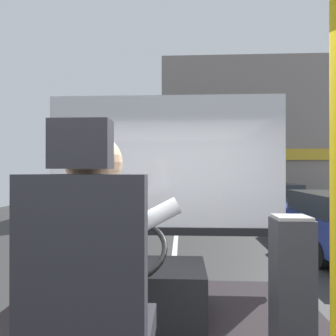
{
  "coord_description": "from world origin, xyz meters",
  "views": [
    {
      "loc": [
        0.18,
        -1.54,
        1.93
      ],
      "look_at": [
        0.03,
        1.49,
        1.94
      ],
      "focal_mm": 31.93,
      "sensor_mm": 36.0,
      "label": 1
    }
  ],
  "objects_px": {
    "parked_car_blue": "(333,221)",
    "fare_box": "(292,283)",
    "driver_seat": "(90,315)",
    "parked_car_charcoal": "(275,199)",
    "handrail_pole": "(336,218)",
    "parked_car_black": "(249,190)",
    "steering_console": "(135,289)",
    "parked_car_silver": "(229,186)",
    "bus_driver": "(98,252)"
  },
  "relations": [
    {
      "from": "bus_driver",
      "to": "steering_console",
      "type": "xyz_separation_m",
      "value": [
        0.0,
        1.03,
        -0.57
      ]
    },
    {
      "from": "handrail_pole",
      "to": "parked_car_silver",
      "type": "height_order",
      "value": "handrail_pole"
    },
    {
      "from": "bus_driver",
      "to": "fare_box",
      "type": "bearing_deg",
      "value": 31.98
    },
    {
      "from": "bus_driver",
      "to": "parked_car_charcoal",
      "type": "bearing_deg",
      "value": 69.52
    },
    {
      "from": "handrail_pole",
      "to": "fare_box",
      "type": "height_order",
      "value": "handrail_pole"
    },
    {
      "from": "parked_car_silver",
      "to": "handrail_pole",
      "type": "bearing_deg",
      "value": -97.64
    },
    {
      "from": "parked_car_charcoal",
      "to": "bus_driver",
      "type": "bearing_deg",
      "value": -110.48
    },
    {
      "from": "handrail_pole",
      "to": "parked_car_charcoal",
      "type": "relative_size",
      "value": 0.49
    },
    {
      "from": "fare_box",
      "to": "parked_car_blue",
      "type": "height_order",
      "value": "fare_box"
    },
    {
      "from": "driver_seat",
      "to": "handrail_pole",
      "type": "relative_size",
      "value": 0.7
    },
    {
      "from": "handrail_pole",
      "to": "parked_car_charcoal",
      "type": "xyz_separation_m",
      "value": [
        3.17,
        11.2,
        -1.04
      ]
    },
    {
      "from": "parked_car_blue",
      "to": "parked_car_black",
      "type": "xyz_separation_m",
      "value": [
        0.23,
        9.97,
        0.03
      ]
    },
    {
      "from": "handrail_pole",
      "to": "parked_car_blue",
      "type": "xyz_separation_m",
      "value": [
        2.89,
        5.91,
        -1.01
      ]
    },
    {
      "from": "steering_console",
      "to": "fare_box",
      "type": "xyz_separation_m",
      "value": [
        1.08,
        -0.36,
        0.21
      ]
    },
    {
      "from": "driver_seat",
      "to": "steering_console",
      "type": "distance_m",
      "value": 1.2
    },
    {
      "from": "handrail_pole",
      "to": "parked_car_charcoal",
      "type": "distance_m",
      "value": 11.68
    },
    {
      "from": "steering_console",
      "to": "handrail_pole",
      "type": "height_order",
      "value": "handrail_pole"
    },
    {
      "from": "steering_console",
      "to": "parked_car_silver",
      "type": "xyz_separation_m",
      "value": [
        3.92,
        20.7,
        -0.34
      ]
    },
    {
      "from": "parked_car_blue",
      "to": "fare_box",
      "type": "bearing_deg",
      "value": -118.45
    },
    {
      "from": "driver_seat",
      "to": "parked_car_black",
      "type": "height_order",
      "value": "driver_seat"
    },
    {
      "from": "bus_driver",
      "to": "parked_car_black",
      "type": "height_order",
      "value": "bus_driver"
    },
    {
      "from": "handrail_pole",
      "to": "parked_car_charcoal",
      "type": "bearing_deg",
      "value": 74.21
    },
    {
      "from": "parked_car_charcoal",
      "to": "fare_box",
      "type": "bearing_deg",
      "value": -106.42
    },
    {
      "from": "parked_car_silver",
      "to": "parked_car_charcoal",
      "type": "bearing_deg",
      "value": -88.66
    },
    {
      "from": "parked_car_black",
      "to": "fare_box",
      "type": "bearing_deg",
      "value": -101.38
    },
    {
      "from": "bus_driver",
      "to": "parked_car_black",
      "type": "distance_m",
      "value": 16.4
    },
    {
      "from": "handrail_pole",
      "to": "parked_car_black",
      "type": "height_order",
      "value": "handrail_pole"
    },
    {
      "from": "steering_console",
      "to": "parked_car_blue",
      "type": "relative_size",
      "value": 0.27
    },
    {
      "from": "fare_box",
      "to": "parked_car_black",
      "type": "bearing_deg",
      "value": 78.62
    },
    {
      "from": "bus_driver",
      "to": "parked_car_charcoal",
      "type": "relative_size",
      "value": 0.21
    },
    {
      "from": "parked_car_blue",
      "to": "parked_car_black",
      "type": "height_order",
      "value": "parked_car_black"
    },
    {
      "from": "parked_car_charcoal",
      "to": "parked_car_silver",
      "type": "distance_m",
      "value": 10.57
    },
    {
      "from": "parked_car_blue",
      "to": "parked_car_charcoal",
      "type": "bearing_deg",
      "value": 87.05
    },
    {
      "from": "parked_car_black",
      "to": "parked_car_silver",
      "type": "distance_m",
      "value": 5.89
    },
    {
      "from": "parked_car_silver",
      "to": "parked_car_black",
      "type": "bearing_deg",
      "value": -87.97
    },
    {
      "from": "steering_console",
      "to": "fare_box",
      "type": "bearing_deg",
      "value": -18.35
    },
    {
      "from": "handrail_pole",
      "to": "parked_car_black",
      "type": "distance_m",
      "value": 16.22
    },
    {
      "from": "driver_seat",
      "to": "steering_console",
      "type": "xyz_separation_m",
      "value": [
        -0.0,
        1.15,
        -0.36
      ]
    },
    {
      "from": "fare_box",
      "to": "parked_car_black",
      "type": "height_order",
      "value": "fare_box"
    },
    {
      "from": "fare_box",
      "to": "parked_car_blue",
      "type": "distance_m",
      "value": 5.94
    },
    {
      "from": "fare_box",
      "to": "parked_car_silver",
      "type": "xyz_separation_m",
      "value": [
        2.84,
        21.06,
        -0.55
      ]
    },
    {
      "from": "driver_seat",
      "to": "steering_console",
      "type": "height_order",
      "value": "driver_seat"
    },
    {
      "from": "steering_console",
      "to": "parked_car_blue",
      "type": "xyz_separation_m",
      "value": [
        3.9,
        4.85,
        -0.28
      ]
    },
    {
      "from": "parked_car_blue",
      "to": "parked_car_silver",
      "type": "bearing_deg",
      "value": 89.91
    },
    {
      "from": "bus_driver",
      "to": "handrail_pole",
      "type": "bearing_deg",
      "value": -1.72
    },
    {
      "from": "driver_seat",
      "to": "parked_car_charcoal",
      "type": "distance_m",
      "value": 12.05
    },
    {
      "from": "steering_console",
      "to": "parked_car_charcoal",
      "type": "relative_size",
      "value": 0.28
    },
    {
      "from": "parked_car_silver",
      "to": "fare_box",
      "type": "bearing_deg",
      "value": -97.69
    },
    {
      "from": "bus_driver",
      "to": "parked_car_charcoal",
      "type": "distance_m",
      "value": 11.95
    },
    {
      "from": "parked_car_charcoal",
      "to": "parked_car_black",
      "type": "distance_m",
      "value": 4.69
    }
  ]
}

